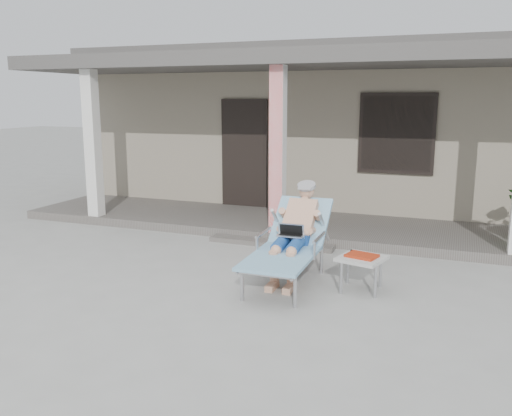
% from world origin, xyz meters
% --- Properties ---
extents(ground, '(60.00, 60.00, 0.00)m').
position_xyz_m(ground, '(0.00, 0.00, 0.00)').
color(ground, '#9E9E99').
rests_on(ground, ground).
extents(house, '(10.40, 5.40, 3.30)m').
position_xyz_m(house, '(0.00, 6.50, 1.67)').
color(house, gray).
rests_on(house, ground).
extents(porch_deck, '(10.00, 2.00, 0.15)m').
position_xyz_m(porch_deck, '(0.00, 3.00, 0.07)').
color(porch_deck, '#605B56').
rests_on(porch_deck, ground).
extents(porch_overhang, '(10.00, 2.30, 2.85)m').
position_xyz_m(porch_overhang, '(0.00, 2.95, 2.79)').
color(porch_overhang, silver).
rests_on(porch_overhang, porch_deck).
extents(porch_step, '(2.00, 0.30, 0.07)m').
position_xyz_m(porch_step, '(0.00, 1.85, 0.04)').
color(porch_step, '#605B56').
rests_on(porch_step, ground).
extents(lounger, '(0.75, 1.94, 1.25)m').
position_xyz_m(lounger, '(0.77, 0.44, 0.77)').
color(lounger, '#B7B7BC').
rests_on(lounger, ground).
extents(side_table, '(0.61, 0.61, 0.45)m').
position_xyz_m(side_table, '(1.68, 0.31, 0.38)').
color(side_table, '#B4B5B0').
rests_on(side_table, ground).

